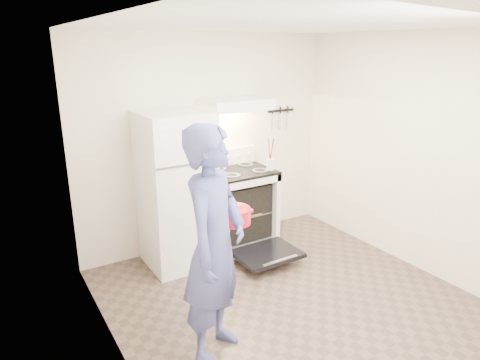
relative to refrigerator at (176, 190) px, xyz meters
name	(u,v)px	position (x,y,z in m)	size (l,w,h in m)	color
floor	(301,309)	(0.58, -1.45, -0.85)	(3.60, 3.60, 0.00)	brown
back_wall	(208,142)	(0.58, 0.35, 0.40)	(3.20, 0.02, 2.50)	silver
refrigerator	(176,190)	(0.00, 0.00, 0.00)	(0.70, 0.70, 1.70)	white
stove_body	(239,209)	(0.81, 0.02, -0.39)	(0.76, 0.65, 0.92)	white
cooktop	(239,171)	(0.81, 0.02, 0.09)	(0.76, 0.65, 0.03)	black
backsplash	(227,157)	(0.81, 0.31, 0.20)	(0.76, 0.07, 0.20)	white
oven_door	(267,254)	(0.81, -0.57, -0.72)	(0.70, 0.54, 0.04)	black
oven_rack	(239,211)	(0.81, 0.02, -0.41)	(0.60, 0.52, 0.01)	slate
range_hood	(236,104)	(0.81, 0.10, 0.86)	(0.76, 0.50, 0.12)	white
knife_strip	(281,111)	(1.63, 0.33, 0.70)	(0.40, 0.02, 0.03)	black
pizza_stone	(249,211)	(0.89, -0.07, -0.40)	(0.36, 0.36, 0.02)	#967253
tea_kettle	(209,158)	(0.53, 0.24, 0.23)	(0.22, 0.18, 0.27)	#B6B6BB
utensil_jar	(271,164)	(1.07, -0.24, 0.20)	(0.09, 0.09, 0.13)	silver
person	(215,246)	(-0.36, -1.54, 0.07)	(0.67, 0.44, 1.83)	navy
dutch_oven	(235,216)	(-0.02, -1.26, 0.14)	(0.34, 0.27, 0.22)	red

